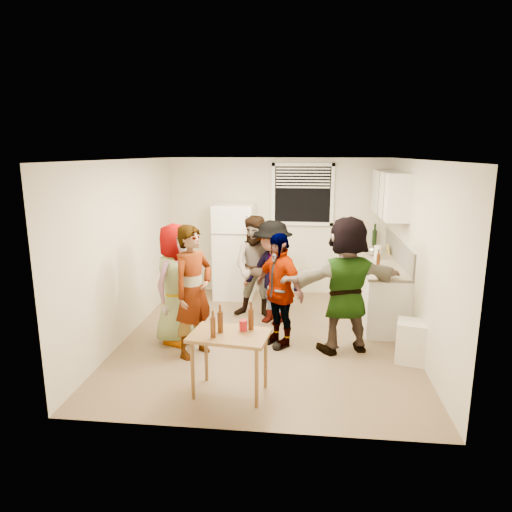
# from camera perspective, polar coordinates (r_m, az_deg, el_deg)

# --- Properties ---
(room) EXTENTS (4.00, 4.50, 2.50)m
(room) POSITION_cam_1_polar(r_m,az_deg,el_deg) (6.63, 1.37, -10.18)
(room) COLOR beige
(room) RESTS_ON ground
(window) EXTENTS (1.12, 0.10, 1.06)m
(window) POSITION_cam_1_polar(r_m,az_deg,el_deg) (8.33, 5.84, 7.66)
(window) COLOR white
(window) RESTS_ON room
(refrigerator) EXTENTS (0.70, 0.70, 1.70)m
(refrigerator) POSITION_cam_1_polar(r_m,az_deg,el_deg) (8.25, -2.70, 0.63)
(refrigerator) COLOR white
(refrigerator) RESTS_ON ground
(counter_lower) EXTENTS (0.60, 2.20, 0.86)m
(counter_lower) POSITION_cam_1_polar(r_m,az_deg,el_deg) (7.65, 14.96, -4.04)
(counter_lower) COLOR white
(counter_lower) RESTS_ON ground
(countertop) EXTENTS (0.64, 2.22, 0.04)m
(countertop) POSITION_cam_1_polar(r_m,az_deg,el_deg) (7.53, 15.16, -0.77)
(countertop) COLOR #C0B29A
(countertop) RESTS_ON counter_lower
(backsplash) EXTENTS (0.03, 2.20, 0.36)m
(backsplash) POSITION_cam_1_polar(r_m,az_deg,el_deg) (7.54, 17.39, 0.67)
(backsplash) COLOR #AEAAA1
(backsplash) RESTS_ON countertop
(upper_cabinets) EXTENTS (0.34, 1.60, 0.70)m
(upper_cabinets) POSITION_cam_1_polar(r_m,az_deg,el_deg) (7.58, 16.39, 7.46)
(upper_cabinets) COLOR white
(upper_cabinets) RESTS_ON room
(kettle) EXTENTS (0.26, 0.22, 0.20)m
(kettle) POSITION_cam_1_polar(r_m,az_deg,el_deg) (7.89, 14.39, 0.04)
(kettle) COLOR silver
(kettle) RESTS_ON countertop
(paper_towel) EXTENTS (0.11, 0.11, 0.23)m
(paper_towel) POSITION_cam_1_polar(r_m,az_deg,el_deg) (7.62, 14.91, -0.44)
(paper_towel) COLOR white
(paper_towel) RESTS_ON countertop
(wine_bottle) EXTENTS (0.08, 0.08, 0.33)m
(wine_bottle) POSITION_cam_1_polar(r_m,az_deg,el_deg) (8.48, 14.51, 0.91)
(wine_bottle) COLOR black
(wine_bottle) RESTS_ON countertop
(beer_bottle_counter) EXTENTS (0.06, 0.06, 0.22)m
(beer_bottle_counter) POSITION_cam_1_polar(r_m,az_deg,el_deg) (7.03, 14.97, -1.53)
(beer_bottle_counter) COLOR #47230C
(beer_bottle_counter) RESTS_ON countertop
(blue_cup) EXTENTS (0.09, 0.09, 0.12)m
(blue_cup) POSITION_cam_1_polar(r_m,az_deg,el_deg) (6.86, 13.84, -1.83)
(blue_cup) COLOR #1744B2
(blue_cup) RESTS_ON countertop
(picture_frame) EXTENTS (0.02, 0.19, 0.16)m
(picture_frame) POSITION_cam_1_polar(r_m,az_deg,el_deg) (8.07, 16.16, 0.80)
(picture_frame) COLOR #D6B552
(picture_frame) RESTS_ON countertop
(trash_bin) EXTENTS (0.44, 0.44, 0.53)m
(trash_bin) POSITION_cam_1_polar(r_m,az_deg,el_deg) (6.17, 18.82, -10.21)
(trash_bin) COLOR silver
(trash_bin) RESTS_ON ground
(serving_table) EXTENTS (0.89, 0.66, 0.70)m
(serving_table) POSITION_cam_1_polar(r_m,az_deg,el_deg) (5.26, -3.23, -16.73)
(serving_table) COLOR brown
(serving_table) RESTS_ON ground
(beer_bottle_table) EXTENTS (0.06, 0.06, 0.22)m
(beer_bottle_table) POSITION_cam_1_polar(r_m,az_deg,el_deg) (4.88, -5.37, -10.07)
(beer_bottle_table) COLOR #47230C
(beer_bottle_table) RESTS_ON serving_table
(red_cup) EXTENTS (0.09, 0.09, 0.12)m
(red_cup) POSITION_cam_1_polar(r_m,az_deg,el_deg) (5.03, -1.60, -9.28)
(red_cup) COLOR maroon
(red_cup) RESTS_ON serving_table
(guest_grey) EXTENTS (1.86, 1.42, 0.53)m
(guest_grey) POSITION_cam_1_polar(r_m,az_deg,el_deg) (6.63, -9.59, -10.37)
(guest_grey) COLOR #969696
(guest_grey) RESTS_ON ground
(guest_stripe) EXTENTS (1.80, 1.42, 0.41)m
(guest_stripe) POSITION_cam_1_polar(r_m,az_deg,el_deg) (6.19, -7.59, -12.04)
(guest_stripe) COLOR #141933
(guest_stripe) RESTS_ON ground
(guest_back_left) EXTENTS (1.05, 1.75, 0.62)m
(guest_back_left) POSITION_cam_1_polar(r_m,az_deg,el_deg) (7.42, 0.20, -7.63)
(guest_back_left) COLOR brown
(guest_back_left) RESTS_ON ground
(guest_back_right) EXTENTS (1.71, 1.91, 0.60)m
(guest_back_right) POSITION_cam_1_polar(r_m,az_deg,el_deg) (7.19, 2.04, -8.31)
(guest_back_right) COLOR #46464C
(guest_back_right) RESTS_ON ground
(guest_black) EXTENTS (1.77, 1.74, 0.38)m
(guest_black) POSITION_cam_1_polar(r_m,az_deg,el_deg) (6.44, 2.80, -10.93)
(guest_black) COLOR black
(guest_black) RESTS_ON ground
(guest_orange) EXTENTS (2.19, 2.27, 0.54)m
(guest_orange) POSITION_cam_1_polar(r_m,az_deg,el_deg) (6.37, 10.82, -11.44)
(guest_orange) COLOR #ED905C
(guest_orange) RESTS_ON ground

